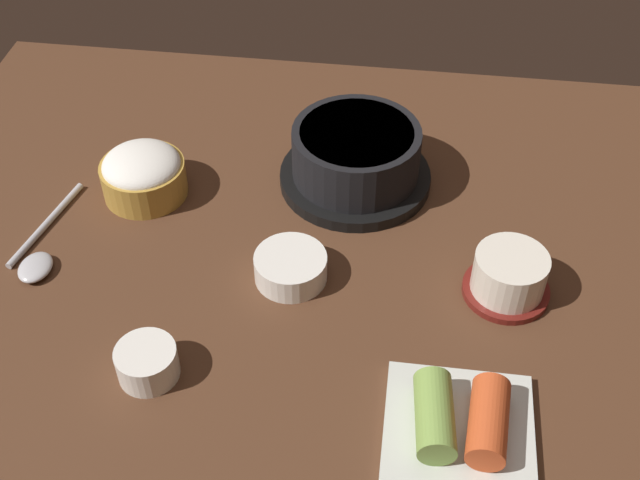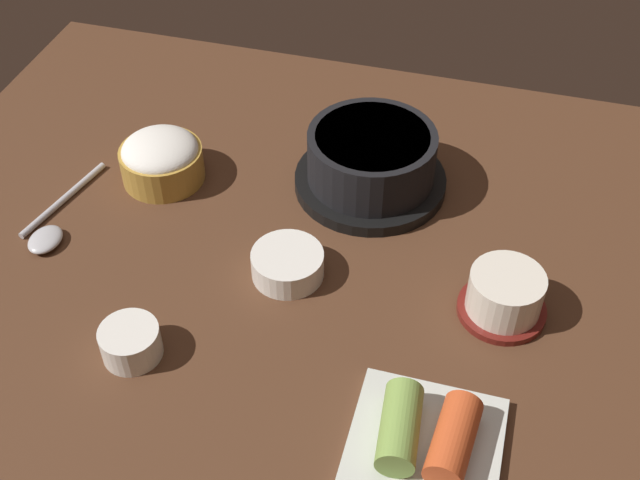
% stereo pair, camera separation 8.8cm
% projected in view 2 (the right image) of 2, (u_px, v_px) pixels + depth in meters
% --- Properties ---
extents(dining_table, '(1.00, 0.76, 0.02)m').
position_uv_depth(dining_table, '(308.00, 250.00, 0.93)').
color(dining_table, '#4C2D1C').
rests_on(dining_table, ground).
extents(stone_pot, '(0.18, 0.18, 0.08)m').
position_uv_depth(stone_pot, '(371.00, 161.00, 0.97)').
color(stone_pot, black).
rests_on(stone_pot, dining_table).
extents(rice_bowl, '(0.10, 0.10, 0.06)m').
position_uv_depth(rice_bowl, '(161.00, 158.00, 0.98)').
color(rice_bowl, '#B78C38').
rests_on(rice_bowl, dining_table).
extents(tea_cup_with_saucer, '(0.09, 0.09, 0.05)m').
position_uv_depth(tea_cup_with_saucer, '(505.00, 295.00, 0.83)').
color(tea_cup_with_saucer, maroon).
rests_on(tea_cup_with_saucer, dining_table).
extents(banchan_cup_center, '(0.08, 0.08, 0.03)m').
position_uv_depth(banchan_cup_center, '(288.00, 263.00, 0.88)').
color(banchan_cup_center, white).
rests_on(banchan_cup_center, dining_table).
extents(kimchi_plate, '(0.14, 0.14, 0.05)m').
position_uv_depth(kimchi_plate, '(425.00, 440.00, 0.72)').
color(kimchi_plate, silver).
rests_on(kimchi_plate, dining_table).
extents(side_bowl_near, '(0.06, 0.06, 0.03)m').
position_uv_depth(side_bowl_near, '(130.00, 342.00, 0.80)').
color(side_bowl_near, white).
rests_on(side_bowl_near, dining_table).
extents(spoon, '(0.05, 0.17, 0.01)m').
position_uv_depth(spoon, '(51.00, 227.00, 0.93)').
color(spoon, '#B7B7BC').
rests_on(spoon, dining_table).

